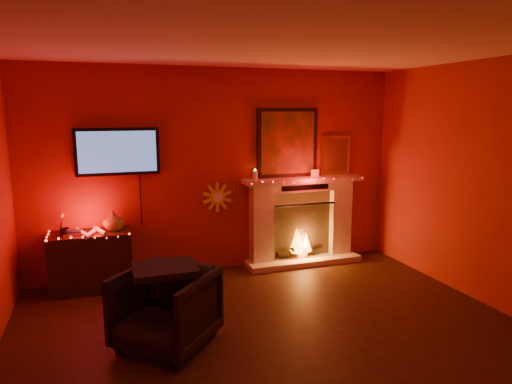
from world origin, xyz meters
The scene contains 6 objects.
room centered at (0.00, 0.00, 1.35)m, with size 5.00×5.00×5.00m.
fireplace centered at (1.14, 2.39, 0.72)m, with size 1.72×0.40×2.18m.
tv centered at (-1.30, 2.45, 1.65)m, with size 1.00×0.07×1.24m.
sunburst_clock centered at (-0.05, 2.48, 1.00)m, with size 0.40×0.03×0.40m.
console_table centered at (-1.67, 2.26, 0.39)m, with size 0.93×0.55×0.96m.
armchair centered at (-1.02, 0.60, 0.36)m, with size 0.78×0.80×0.73m, color black.
Camera 1 is at (-1.50, -3.36, 2.14)m, focal length 32.00 mm.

